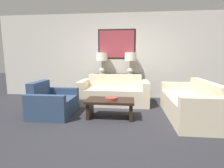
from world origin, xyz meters
TOP-DOWN VIEW (x-y plane):
  - ground_plane at (0.00, 0.00)m, footprint 20.00×20.00m
  - back_wall at (0.00, 2.49)m, footprint 7.77×0.12m
  - console_table at (0.00, 2.22)m, footprint 1.40×0.37m
  - table_lamp_left at (-0.44, 2.22)m, footprint 0.35×0.35m
  - table_lamp_right at (0.44, 2.22)m, footprint 0.35×0.35m
  - couch_by_back_wall at (0.00, 1.58)m, footprint 1.89×0.87m
  - couch_by_side at (1.74, 0.60)m, footprint 0.87×1.89m
  - coffee_table at (0.03, 0.42)m, footprint 1.02×0.55m
  - decorative_bowl at (0.06, 0.38)m, footprint 0.25×0.25m
  - armchair_near_back_wall at (-1.29, 0.47)m, footprint 0.86×0.99m

SIDE VIEW (x-z plane):
  - ground_plane at x=0.00m, z-range 0.00..0.00m
  - armchair_near_back_wall at x=-1.29m, z-range -0.12..0.64m
  - couch_by_back_wall at x=0.00m, z-range -0.11..0.68m
  - couch_by_side at x=1.74m, z-range -0.11..0.68m
  - coffee_table at x=0.03m, z-range 0.09..0.49m
  - console_table at x=0.00m, z-range 0.00..0.77m
  - decorative_bowl at x=0.06m, z-range 0.40..0.46m
  - table_lamp_left at x=-0.44m, z-range 0.90..1.57m
  - table_lamp_right at x=0.44m, z-range 0.90..1.57m
  - back_wall at x=0.00m, z-range 0.01..2.66m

